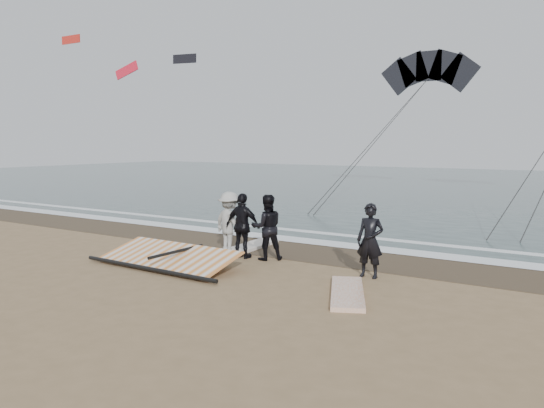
{
  "coord_description": "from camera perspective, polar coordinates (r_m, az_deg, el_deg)",
  "views": [
    {
      "loc": [
        6.94,
        -9.73,
        3.36
      ],
      "look_at": [
        -1.05,
        3.0,
        1.6
      ],
      "focal_mm": 35.0,
      "sensor_mm": 36.0,
      "label": 1
    }
  ],
  "objects": [
    {
      "name": "sea",
      "position": [
        43.41,
        22.83,
        1.73
      ],
      "size": [
        120.0,
        54.0,
        0.02
      ],
      "primitive_type": "cube",
      "color": "#233838",
      "rests_on": "ground"
    },
    {
      "name": "trio_cluster",
      "position": [
        15.55,
        -2.96,
        -2.27
      ],
      "size": [
        2.66,
        1.19,
        1.9
      ],
      "color": "black",
      "rests_on": "ground"
    },
    {
      "name": "foam_far",
      "position": [
        18.96,
        10.15,
        -3.55
      ],
      "size": [
        120.0,
        0.45,
        0.01
      ],
      "primitive_type": "cube",
      "color": "white",
      "rests_on": "sea"
    },
    {
      "name": "ground",
      "position": [
        12.41,
        -3.3,
        -9.04
      ],
      "size": [
        120.0,
        120.0,
        0.0
      ],
      "primitive_type": "plane",
      "color": "#8C704C",
      "rests_on": "ground"
    },
    {
      "name": "board_cream",
      "position": [
        16.88,
        -2.45,
        -4.62
      ],
      "size": [
        0.83,
        2.64,
        0.11
      ],
      "primitive_type": "cube",
      "rotation": [
        0.0,
        0.0,
        0.05
      ],
      "color": "silver",
      "rests_on": "ground"
    },
    {
      "name": "board_white",
      "position": [
        11.97,
        8.11,
        -9.43
      ],
      "size": [
        1.68,
        2.57,
        0.1
      ],
      "primitive_type": "cube",
      "rotation": [
        0.0,
        0.0,
        0.43
      ],
      "color": "white",
      "rests_on": "ground"
    },
    {
      "name": "kite_dark",
      "position": [
        38.23,
        16.45,
        13.21
      ],
      "size": [
        7.44,
        7.8,
        17.17
      ],
      "color": "black",
      "rests_on": "ground"
    },
    {
      "name": "wet_sand",
      "position": [
        16.18,
        6.01,
        -5.32
      ],
      "size": [
        120.0,
        2.8,
        0.01
      ],
      "primitive_type": "cube",
      "color": "#4C3D2B",
      "rests_on": "ground"
    },
    {
      "name": "sail_rig",
      "position": [
        14.84,
        -10.89,
        -5.75
      ],
      "size": [
        4.66,
        2.01,
        0.51
      ],
      "color": "black",
      "rests_on": "ground"
    },
    {
      "name": "man_main",
      "position": [
        13.38,
        10.5,
        -3.89
      ],
      "size": [
        0.69,
        0.46,
        1.86
      ],
      "primitive_type": "imported",
      "rotation": [
        0.0,
        0.0,
        0.03
      ],
      "color": "black",
      "rests_on": "ground"
    },
    {
      "name": "distant_kites",
      "position": [
        59.19,
        -15.5,
        15.14
      ],
      "size": [
        17.95,
        4.12,
        5.69
      ],
      "color": "red",
      "rests_on": "ground"
    },
    {
      "name": "foam_near",
      "position": [
        17.42,
        8.05,
        -4.42
      ],
      "size": [
        120.0,
        0.9,
        0.01
      ],
      "primitive_type": "cube",
      "color": "white",
      "rests_on": "sea"
    }
  ]
}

